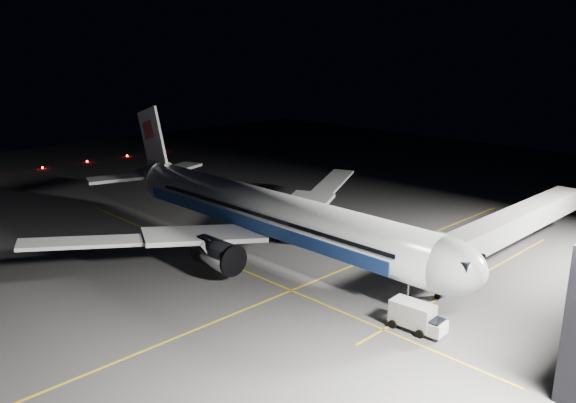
# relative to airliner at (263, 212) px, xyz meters

# --- Properties ---
(ground) EXTENTS (200.00, 200.00, 0.00)m
(ground) POSITION_rel_airliner_xyz_m (1.08, 0.00, -5.16)
(ground) COLOR #4C4C4F
(ground) RESTS_ON ground
(guide_line_main) EXTENTS (0.25, 80.00, 0.01)m
(guide_line_main) POSITION_rel_airliner_xyz_m (11.08, 0.00, -5.16)
(guide_line_main) COLOR gold
(guide_line_main) RESTS_ON ground
(guide_line_cross) EXTENTS (70.00, 0.25, 0.01)m
(guide_line_cross) POSITION_rel_airliner_xyz_m (1.08, -6.00, -5.16)
(guide_line_cross) COLOR gold
(guide_line_cross) RESTS_ON ground
(guide_line_side) EXTENTS (0.25, 40.00, 0.01)m
(guide_line_side) POSITION_rel_airliner_xyz_m (23.08, 10.00, -5.16)
(guide_line_side) COLOR gold
(guide_line_side) RESTS_ON ground
(airliner) EXTENTS (61.48, 54.22, 16.64)m
(airliner) POSITION_rel_airliner_xyz_m (0.00, 0.00, 0.00)
(airliner) COLOR silver
(airliner) RESTS_ON ground
(jet_bridge) EXTENTS (3.60, 34.40, 6.30)m
(jet_bridge) POSITION_rel_airliner_xyz_m (23.08, 18.06, -0.58)
(jet_bridge) COLOR #B2B2B7
(jet_bridge) RESTS_ON ground
(taxiway_lights) EXTENTS (0.44, 60.44, 0.44)m
(taxiway_lights) POSITION_rel_airliner_xyz_m (-70.92, 0.00, -4.94)
(taxiway_lights) COLOR #FF140A
(taxiway_lights) RESTS_ON ground
(service_truck) EXTENTS (5.24, 2.57, 2.60)m
(service_truck) POSITION_rel_airliner_xyz_m (25.25, -3.99, -3.77)
(service_truck) COLOR silver
(service_truck) RESTS_ON ground
(baggage_tug) EXTENTS (2.56, 2.16, 1.70)m
(baggage_tug) POSITION_rel_airliner_xyz_m (-10.41, 16.48, -4.38)
(baggage_tug) COLOR black
(baggage_tug) RESTS_ON ground
(safety_cone_a) EXTENTS (0.37, 0.37, 0.56)m
(safety_cone_a) POSITION_rel_airliner_xyz_m (-2.94, 11.48, -4.89)
(safety_cone_a) COLOR #DA4409
(safety_cone_a) RESTS_ON ground
(safety_cone_b) EXTENTS (0.37, 0.37, 0.55)m
(safety_cone_b) POSITION_rel_airliner_xyz_m (-3.04, 9.04, -4.89)
(safety_cone_b) COLOR #DA4409
(safety_cone_b) RESTS_ON ground
(safety_cone_c) EXTENTS (0.43, 0.43, 0.64)m
(safety_cone_c) POSITION_rel_airliner_xyz_m (-3.31, 4.00, -4.84)
(safety_cone_c) COLOR #DA4409
(safety_cone_c) RESTS_ON ground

